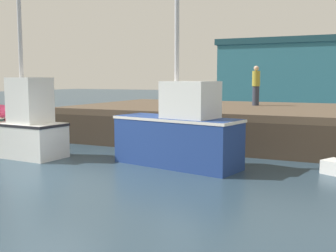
{
  "coord_description": "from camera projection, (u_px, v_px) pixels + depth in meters",
  "views": [
    {
      "loc": [
        7.33,
        -8.4,
        2.56
      ],
      "look_at": [
        0.95,
        5.38,
        0.85
      ],
      "focal_mm": 44.68,
      "sensor_mm": 36.0,
      "label": 1
    }
  ],
  "objects": [
    {
      "name": "ground",
      "position": [
        49.0,
        179.0,
        10.93
      ],
      "size": [
        120.0,
        160.0,
        0.1
      ],
      "color": "#283D4C"
    },
    {
      "name": "pier",
      "position": [
        246.0,
        113.0,
        16.99
      ],
      "size": [
        14.41,
        7.85,
        1.41
      ],
      "color": "brown",
      "rests_on": "ground"
    },
    {
      "name": "warehouse",
      "position": [
        287.0,
        74.0,
        35.74
      ],
      "size": [
        11.13,
        6.11,
        5.88
      ],
      "color": "#2D6B7A",
      "rests_on": "ground"
    },
    {
      "name": "dockworker",
      "position": [
        256.0,
        86.0,
        18.12
      ],
      "size": [
        0.34,
        0.34,
        1.71
      ],
      "color": "#2D3342",
      "rests_on": "pier"
    },
    {
      "name": "fishing_boat_near_right",
      "position": [
        23.0,
        126.0,
        13.77
      ],
      "size": [
        3.15,
        1.52,
        5.29
      ],
      "color": "silver",
      "rests_on": "ground"
    },
    {
      "name": "fishing_boat_mid",
      "position": [
        179.0,
        132.0,
        12.22
      ],
      "size": [
        4.06,
        2.06,
        5.43
      ],
      "color": "navy",
      "rests_on": "ground"
    }
  ]
}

